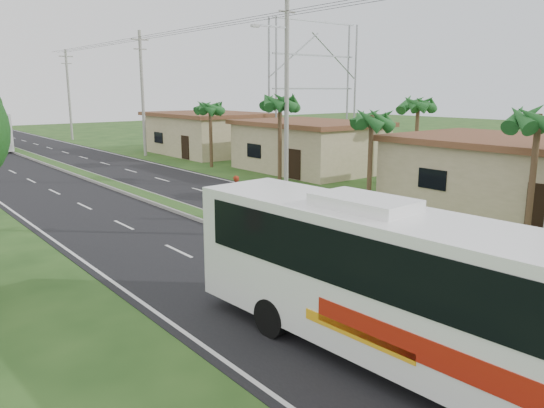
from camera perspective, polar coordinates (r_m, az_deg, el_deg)
ground at (r=15.61m, az=20.91°, el=-11.00°), size 180.00×180.00×0.00m
road_asphalt at (r=30.41m, az=-13.32°, el=0.65°), size 14.00×160.00×0.02m
median_strip at (r=30.39m, az=-13.33°, el=0.82°), size 1.20×160.00×0.18m
lane_edge_left at (r=28.30m, az=-25.64°, el=-1.11°), size 0.12×160.00×0.01m
lane_edge_right at (r=33.75m, az=-3.01°, el=2.08°), size 0.12×160.00×0.01m
shop_near at (r=29.92m, az=25.09°, el=3.08°), size 8.60×12.60×3.52m
shop_mid at (r=39.59m, az=3.91°, el=6.28°), size 7.60×10.60×3.67m
shop_far at (r=50.75m, az=-6.90°, el=7.61°), size 8.60×11.60×3.82m
palm_verge_a at (r=23.85m, az=26.75°, el=8.05°), size 2.40×2.40×5.45m
palm_verge_b at (r=29.14m, az=10.67°, el=8.91°), size 2.40×2.40×5.05m
palm_verge_c at (r=33.71m, az=0.85°, el=10.84°), size 2.40×2.40×5.85m
palm_verge_d at (r=41.34m, az=-6.68°, el=10.22°), size 2.40×2.40×5.25m
palm_behind_shop at (r=37.32m, az=15.46°, el=10.25°), size 2.40×2.40×5.65m
utility_pole_b at (r=32.73m, az=1.55°, el=12.78°), size 3.20×0.28×12.00m
utility_pole_c at (r=49.73m, az=-13.77°, el=11.58°), size 1.60×0.28×11.00m
utility_pole_d at (r=68.37m, az=-21.02°, el=11.01°), size 1.60×0.28×10.50m
billboard_lattice at (r=50.69m, az=4.59°, el=13.19°), size 10.18×1.18×12.07m
coach_bus_main at (r=11.61m, az=13.81°, el=-7.98°), size 3.00×11.40×3.65m
motorcyclist at (r=24.36m, az=-3.89°, el=-0.11°), size 1.76×1.11×2.12m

